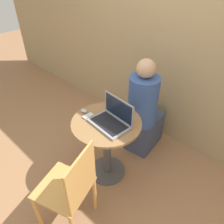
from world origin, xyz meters
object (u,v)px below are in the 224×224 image
Objects in this scene: cell_phone at (88,116)px; chair_empty at (71,189)px; laptop at (112,119)px; person_seated at (144,115)px.

chair_empty is at bearing -55.69° from cell_phone.
person_seated is at bearing 92.55° from laptop.
laptop is at bearing 20.21° from cell_phone.
person_seated is (0.21, 0.64, -0.22)m from cell_phone.
chair_empty is 0.76× the size of person_seated.
chair_empty is at bearing -78.57° from laptop.
chair_empty is (0.36, -0.53, -0.25)m from cell_phone.
cell_phone is at bearing 124.31° from chair_empty.
chair_empty is (0.12, -0.62, -0.30)m from laptop.
laptop is 0.70m from chair_empty.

